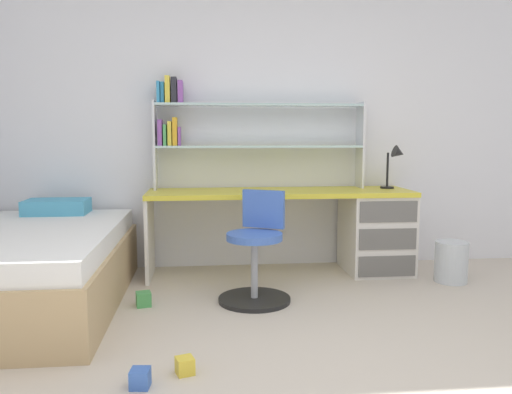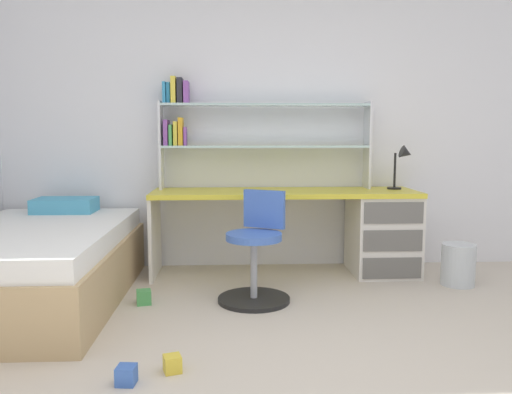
{
  "view_description": "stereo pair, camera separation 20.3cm",
  "coord_description": "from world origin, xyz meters",
  "px_view_note": "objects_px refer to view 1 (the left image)",
  "views": [
    {
      "loc": [
        -0.6,
        -2.04,
        1.19
      ],
      "look_at": [
        -0.22,
        1.58,
        0.75
      ],
      "focal_mm": 35.92,
      "sensor_mm": 36.0,
      "label": 1
    },
    {
      "loc": [
        -0.4,
        -2.05,
        1.19
      ],
      "look_at": [
        -0.22,
        1.58,
        0.75
      ],
      "focal_mm": 35.92,
      "sensor_mm": 36.0,
      "label": 2
    }
  ],
  "objects_px": {
    "bookshelf_hutch": "(231,125)",
    "desk_lamp": "(396,160)",
    "desk": "(349,225)",
    "waste_bin": "(451,262)",
    "swivel_chair": "(256,258)",
    "bed_platform": "(30,268)",
    "toy_block_green_1": "(144,299)",
    "toy_block_yellow_0": "(185,366)",
    "toy_block_blue_2": "(140,378)"
  },
  "relations": [
    {
      "from": "desk",
      "to": "swivel_chair",
      "type": "distance_m",
      "value": 1.14
    },
    {
      "from": "desk_lamp",
      "to": "swivel_chair",
      "type": "bearing_deg",
      "value": -150.3
    },
    {
      "from": "toy_block_yellow_0",
      "to": "toy_block_blue_2",
      "type": "height_order",
      "value": "toy_block_blue_2"
    },
    {
      "from": "desk",
      "to": "waste_bin",
      "type": "bearing_deg",
      "value": -28.37
    },
    {
      "from": "toy_block_green_1",
      "to": "toy_block_yellow_0",
      "type": "bearing_deg",
      "value": -73.18
    },
    {
      "from": "bookshelf_hutch",
      "to": "desk_lamp",
      "type": "distance_m",
      "value": 1.48
    },
    {
      "from": "bed_platform",
      "to": "toy_block_blue_2",
      "type": "height_order",
      "value": "bed_platform"
    },
    {
      "from": "bookshelf_hutch",
      "to": "swivel_chair",
      "type": "distance_m",
      "value": 1.33
    },
    {
      "from": "swivel_chair",
      "to": "bed_platform",
      "type": "height_order",
      "value": "swivel_chair"
    },
    {
      "from": "bed_platform",
      "to": "waste_bin",
      "type": "distance_m",
      "value": 3.23
    },
    {
      "from": "swivel_chair",
      "to": "toy_block_blue_2",
      "type": "height_order",
      "value": "swivel_chair"
    },
    {
      "from": "bookshelf_hutch",
      "to": "bed_platform",
      "type": "distance_m",
      "value": 1.97
    },
    {
      "from": "desk_lamp",
      "to": "bed_platform",
      "type": "distance_m",
      "value": 3.06
    },
    {
      "from": "desk",
      "to": "toy_block_green_1",
      "type": "xyz_separation_m",
      "value": [
        -1.69,
        -0.76,
        -0.36
      ]
    },
    {
      "from": "desk_lamp",
      "to": "toy_block_yellow_0",
      "type": "distance_m",
      "value": 2.75
    },
    {
      "from": "toy_block_yellow_0",
      "to": "toy_block_green_1",
      "type": "relative_size",
      "value": 0.85
    },
    {
      "from": "bookshelf_hutch",
      "to": "toy_block_green_1",
      "type": "bearing_deg",
      "value": -125.43
    },
    {
      "from": "swivel_chair",
      "to": "bed_platform",
      "type": "relative_size",
      "value": 0.4
    },
    {
      "from": "waste_bin",
      "to": "toy_block_yellow_0",
      "type": "height_order",
      "value": "waste_bin"
    },
    {
      "from": "swivel_chair",
      "to": "toy_block_blue_2",
      "type": "distance_m",
      "value": 1.44
    },
    {
      "from": "desk",
      "to": "waste_bin",
      "type": "height_order",
      "value": "desk"
    },
    {
      "from": "swivel_chair",
      "to": "toy_block_green_1",
      "type": "xyz_separation_m",
      "value": [
        -0.8,
        -0.05,
        -0.26
      ]
    },
    {
      "from": "bed_platform",
      "to": "waste_bin",
      "type": "xyz_separation_m",
      "value": [
        3.22,
        0.27,
        -0.11
      ]
    },
    {
      "from": "bookshelf_hutch",
      "to": "toy_block_blue_2",
      "type": "bearing_deg",
      "value": -104.57
    },
    {
      "from": "desk",
      "to": "swivel_chair",
      "type": "relative_size",
      "value": 2.84
    },
    {
      "from": "swivel_chair",
      "to": "toy_block_blue_2",
      "type": "xyz_separation_m",
      "value": [
        -0.68,
        -1.24,
        -0.27
      ]
    },
    {
      "from": "desk",
      "to": "toy_block_yellow_0",
      "type": "relative_size",
      "value": 26.39
    },
    {
      "from": "desk_lamp",
      "to": "bed_platform",
      "type": "height_order",
      "value": "desk_lamp"
    },
    {
      "from": "bed_platform",
      "to": "toy_block_yellow_0",
      "type": "relative_size",
      "value": 23.38
    },
    {
      "from": "toy_block_yellow_0",
      "to": "toy_block_green_1",
      "type": "height_order",
      "value": "toy_block_green_1"
    },
    {
      "from": "toy_block_green_1",
      "to": "toy_block_blue_2",
      "type": "bearing_deg",
      "value": -84.38
    },
    {
      "from": "swivel_chair",
      "to": "toy_block_yellow_0",
      "type": "relative_size",
      "value": 9.29
    },
    {
      "from": "desk_lamp",
      "to": "bed_platform",
      "type": "xyz_separation_m",
      "value": [
        -2.9,
        -0.71,
        -0.71
      ]
    },
    {
      "from": "desk_lamp",
      "to": "swivel_chair",
      "type": "relative_size",
      "value": 0.48
    },
    {
      "from": "desk",
      "to": "bed_platform",
      "type": "distance_m",
      "value": 2.57
    },
    {
      "from": "bookshelf_hutch",
      "to": "bed_platform",
      "type": "relative_size",
      "value": 0.92
    },
    {
      "from": "desk",
      "to": "bookshelf_hutch",
      "type": "xyz_separation_m",
      "value": [
        -1.02,
        0.19,
        0.87
      ]
    },
    {
      "from": "bookshelf_hutch",
      "to": "desk",
      "type": "bearing_deg",
      "value": -10.47
    },
    {
      "from": "desk_lamp",
      "to": "desk",
      "type": "bearing_deg",
      "value": -174.75
    },
    {
      "from": "waste_bin",
      "to": "swivel_chair",
      "type": "bearing_deg",
      "value": -169.34
    },
    {
      "from": "toy_block_yellow_0",
      "to": "toy_block_blue_2",
      "type": "relative_size",
      "value": 0.94
    },
    {
      "from": "toy_block_green_1",
      "to": "bookshelf_hutch",
      "type": "bearing_deg",
      "value": 54.57
    },
    {
      "from": "desk",
      "to": "toy_block_yellow_0",
      "type": "bearing_deg",
      "value": -126.79
    },
    {
      "from": "desk",
      "to": "swivel_chair",
      "type": "bearing_deg",
      "value": -141.49
    },
    {
      "from": "toy_block_blue_2",
      "to": "bookshelf_hutch",
      "type": "bearing_deg",
      "value": 75.43
    },
    {
      "from": "bed_platform",
      "to": "toy_block_yellow_0",
      "type": "bearing_deg",
      "value": -46.1
    },
    {
      "from": "swivel_chair",
      "to": "toy_block_yellow_0",
      "type": "xyz_separation_m",
      "value": [
        -0.47,
        -1.12,
        -0.27
      ]
    },
    {
      "from": "toy_block_blue_2",
      "to": "desk",
      "type": "bearing_deg",
      "value": 51.06
    },
    {
      "from": "desk",
      "to": "desk_lamp",
      "type": "height_order",
      "value": "desk_lamp"
    },
    {
      "from": "bookshelf_hutch",
      "to": "toy_block_blue_2",
      "type": "height_order",
      "value": "bookshelf_hutch"
    }
  ]
}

